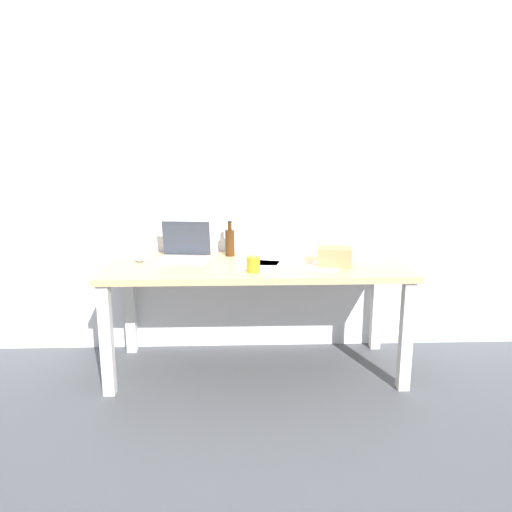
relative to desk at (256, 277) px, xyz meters
The scene contains 11 objects.
ground_plane 0.65m from the desk, ahead, with size 8.00×8.00×0.00m, color #515459.
back_wall 0.78m from the desk, 90.00° to the left, with size 5.20×0.08×2.60m, color white.
desk is the anchor object (origin of this frame).
laptop_left 0.52m from the desk, 165.07° to the left, with size 0.36×0.27×0.25m.
beer_bottle 0.35m from the desk, 125.84° to the left, with size 0.07×0.07×0.25m.
computer_mouse 0.79m from the desk, behind, with size 0.06×0.10×0.03m, color silver.
cardboard_box 0.53m from the desk, ahead, with size 0.21×0.17×0.12m, color tan.
coffee_mug 0.26m from the desk, 96.17° to the right, with size 0.08×0.08×0.10m, color gold.
paper_sheet_near_back 0.16m from the desk, 37.77° to the left, with size 0.21×0.30×0.00m, color white.
paper_sheet_front_right 0.46m from the desk, 13.03° to the right, with size 0.21×0.30×0.00m, color white.
paper_sheet_center 0.11m from the desk, 69.58° to the right, with size 0.21×0.30×0.00m, color white.
Camera 1 is at (-0.11, -3.06, 1.47)m, focal length 33.78 mm.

